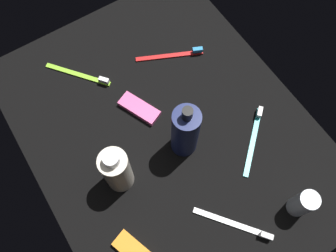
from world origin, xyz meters
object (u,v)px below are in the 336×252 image
toothbrush_lime (82,75)px  toothbrush_white (237,226)px  bodywash_bottle (117,170)px  toothbrush_red (174,55)px  toothbrush_teal (254,137)px  snack_bar_pink (139,108)px  lotion_bottle (185,132)px  deodorant_stick (303,204)px

toothbrush_lime → toothbrush_white: 53.04cm
bodywash_bottle → toothbrush_red: size_ratio=0.97×
toothbrush_teal → snack_bar_pink: (-21.29, -19.24, 0.14)cm
toothbrush_teal → lotion_bottle: bearing=-116.9°
bodywash_bottle → toothbrush_red: bodywash_bottle is taller
bodywash_bottle → toothbrush_white: bearing=34.9°
toothbrush_white → toothbrush_teal: (-14.31, 16.03, 0.00)cm
lotion_bottle → snack_bar_pink: 16.10cm
toothbrush_red → toothbrush_lime: same height
toothbrush_red → snack_bar_pink: (8.70, -15.85, 0.14)cm
snack_bar_pink → bodywash_bottle: bearing=-67.9°
lotion_bottle → toothbrush_teal: lotion_bottle is taller
bodywash_bottle → toothbrush_red: bearing=127.1°
toothbrush_red → snack_bar_pink: size_ratio=1.62×
bodywash_bottle → deodorant_stick: size_ratio=1.80×
deodorant_stick → bodywash_bottle: bearing=-132.1°
deodorant_stick → toothbrush_red: bearing=-178.9°
deodorant_stick → snack_bar_pink: bearing=-156.9°
toothbrush_red → toothbrush_lime: 24.64cm
toothbrush_white → bodywash_bottle: bearing=-145.1°
deodorant_stick → toothbrush_teal: size_ratio=0.63×
toothbrush_red → toothbrush_lime: bearing=-108.0°
deodorant_stick → toothbrush_teal: bearing=172.3°
lotion_bottle → toothbrush_lime: bearing=-158.7°
toothbrush_lime → snack_bar_pink: toothbrush_lime is taller
lotion_bottle → toothbrush_white: bearing=-2.3°
lotion_bottle → toothbrush_white: (21.98, -0.90, -7.68)cm
bodywash_bottle → toothbrush_white: 28.55cm
bodywash_bottle → toothbrush_lime: bodywash_bottle is taller
toothbrush_teal → toothbrush_red: bearing=-173.5°
deodorant_stick → snack_bar_pink: (-39.45, -16.80, -3.78)cm
toothbrush_lime → toothbrush_teal: bearing=35.5°
toothbrush_teal → snack_bar_pink: 28.70cm
toothbrush_lime → bodywash_bottle: bearing=-9.8°
bodywash_bottle → toothbrush_red: (-21.55, 28.49, -6.79)cm
toothbrush_lime → snack_bar_pink: size_ratio=1.43×
toothbrush_lime → lotion_bottle: bearing=21.3°
bodywash_bottle → toothbrush_teal: bearing=75.2°
toothbrush_red → snack_bar_pink: 18.08cm
toothbrush_red → toothbrush_teal: same height
lotion_bottle → toothbrush_lime: size_ratio=1.28×
deodorant_stick → toothbrush_white: size_ratio=0.61×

